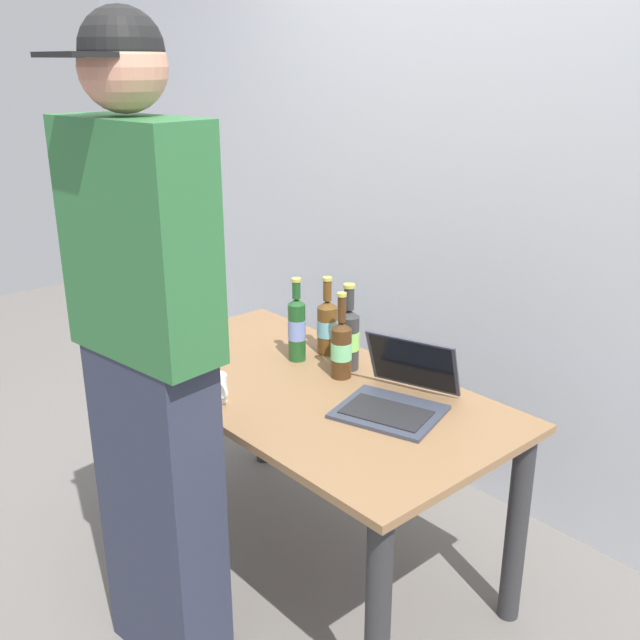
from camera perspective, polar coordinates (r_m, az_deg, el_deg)
ground_plane at (r=2.79m, az=-1.15°, el=-18.33°), size 8.00×8.00×0.00m
desk at (r=2.48m, az=-1.25°, el=-7.70°), size 1.44×0.75×0.70m
laptop at (r=2.27m, az=6.13°, el=-5.85°), size 0.39×0.41×0.20m
beer_bottle_brown at (r=2.57m, az=-1.85°, el=-0.57°), size 0.06×0.06×0.31m
beer_bottle_amber at (r=2.64m, az=0.58°, el=-0.40°), size 0.08×0.08×0.29m
beer_bottle_dark at (r=2.50m, az=2.32°, el=-1.32°), size 0.08×0.08×0.31m
beer_bottle_green at (r=2.44m, az=1.70°, el=-2.17°), size 0.07×0.07×0.30m
person_figure at (r=1.99m, az=-13.39°, el=-3.38°), size 0.47×0.31×1.85m
coffee_mug at (r=2.31m, az=-8.33°, el=-5.36°), size 0.12×0.08×0.09m
back_wall at (r=2.89m, az=12.56°, el=10.91°), size 6.00×0.10×2.60m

